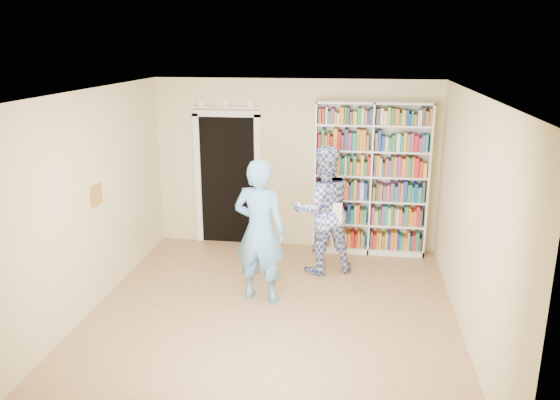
# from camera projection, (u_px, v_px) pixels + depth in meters

# --- Properties ---
(floor) EXTENTS (5.00, 5.00, 0.00)m
(floor) POSITION_uv_depth(u_px,v_px,m) (271.00, 316.00, 6.69)
(floor) COLOR olive
(floor) RESTS_ON ground
(ceiling) EXTENTS (5.00, 5.00, 0.00)m
(ceiling) POSITION_uv_depth(u_px,v_px,m) (270.00, 93.00, 5.94)
(ceiling) COLOR white
(ceiling) RESTS_ON wall_back
(wall_back) EXTENTS (4.50, 0.00, 4.50)m
(wall_back) POSITION_uv_depth(u_px,v_px,m) (295.00, 165.00, 8.69)
(wall_back) COLOR beige
(wall_back) RESTS_ON floor
(wall_left) EXTENTS (0.00, 5.00, 5.00)m
(wall_left) POSITION_uv_depth(u_px,v_px,m) (88.00, 203.00, 6.62)
(wall_left) COLOR beige
(wall_left) RESTS_ON floor
(wall_right) EXTENTS (0.00, 5.00, 5.00)m
(wall_right) POSITION_uv_depth(u_px,v_px,m) (472.00, 220.00, 6.01)
(wall_right) COLOR beige
(wall_right) RESTS_ON floor
(bookshelf) EXTENTS (1.73, 0.33, 2.39)m
(bookshelf) POSITION_uv_depth(u_px,v_px,m) (371.00, 179.00, 8.42)
(bookshelf) COLOR white
(bookshelf) RESTS_ON floor
(doorway) EXTENTS (1.10, 0.08, 2.43)m
(doorway) POSITION_uv_depth(u_px,v_px,m) (228.00, 173.00, 8.87)
(doorway) COLOR black
(doorway) RESTS_ON floor
(wall_art) EXTENTS (0.03, 0.25, 0.25)m
(wall_art) POSITION_uv_depth(u_px,v_px,m) (96.00, 195.00, 6.79)
(wall_art) COLOR brown
(wall_art) RESTS_ON wall_left
(man_blue) EXTENTS (0.76, 0.57, 1.87)m
(man_blue) POSITION_uv_depth(u_px,v_px,m) (260.00, 231.00, 6.90)
(man_blue) COLOR #5B96CB
(man_blue) RESTS_ON floor
(man_plaid) EXTENTS (1.10, 0.99, 1.86)m
(man_plaid) POSITION_uv_depth(u_px,v_px,m) (323.00, 210.00, 7.77)
(man_plaid) COLOR #314497
(man_plaid) RESTS_ON floor
(paper_sheet) EXTENTS (0.20, 0.02, 0.29)m
(paper_sheet) POSITION_uv_depth(u_px,v_px,m) (335.00, 213.00, 7.52)
(paper_sheet) COLOR white
(paper_sheet) RESTS_ON man_plaid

